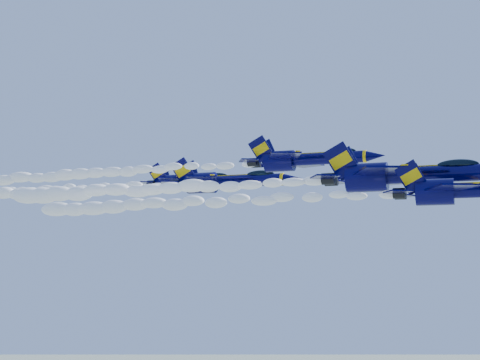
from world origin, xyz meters
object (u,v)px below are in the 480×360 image
(jet_third, at_px, (306,159))
(jet_fifth, at_px, (191,181))
(jet_lead, at_px, (471,190))
(jet_fourth, at_px, (227,181))
(jet_second, at_px, (406,175))

(jet_third, distance_m, jet_fifth, 28.39)
(jet_lead, height_order, jet_fourth, jet_fourth)
(jet_second, xyz_separation_m, jet_third, (-12.86, 9.78, 3.63))
(jet_third, bearing_deg, jet_lead, -38.56)
(jet_lead, xyz_separation_m, jet_third, (-19.16, 15.27, 5.93))
(jet_lead, relative_size, jet_fifth, 0.93)
(jet_fifth, bearing_deg, jet_third, -35.98)
(jet_lead, bearing_deg, jet_second, 138.91)
(jet_third, xyz_separation_m, jet_fourth, (-13.77, 8.54, -1.23))
(jet_fifth, bearing_deg, jet_second, -36.44)
(jet_third, height_order, jet_fourth, jet_third)
(jet_lead, xyz_separation_m, jet_fifth, (-42.14, 31.95, 5.90))
(jet_second, height_order, jet_fifth, jet_fifth)
(jet_second, distance_m, jet_fifth, 44.69)
(jet_lead, height_order, jet_second, jet_second)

